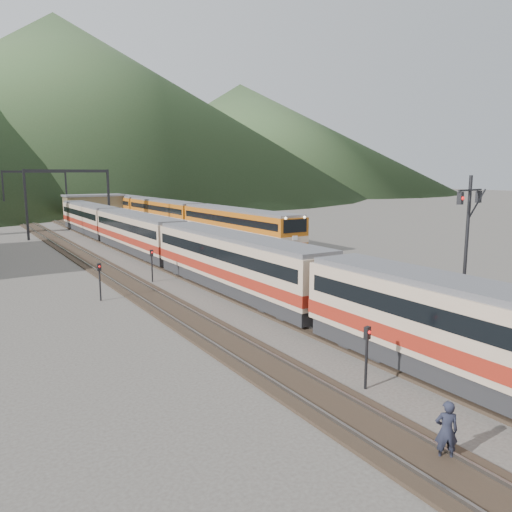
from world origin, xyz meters
TOP-DOWN VIEW (x-y plane):
  - track_main at (0.00, 40.00)m, footprint 2.60×200.00m
  - track_far at (-5.00, 40.00)m, footprint 2.60×200.00m
  - track_second at (11.50, 40.00)m, footprint 2.60×200.00m
  - platform at (5.60, 38.00)m, footprint 8.00×100.00m
  - gantry_near at (-2.85, 55.00)m, footprint 9.55×0.25m
  - gantry_far at (-2.85, 80.00)m, footprint 9.55×0.25m
  - station_shed at (5.60, 78.00)m, footprint 9.40×4.40m
  - hill_b at (30.00, 230.00)m, footprint 220.00×220.00m
  - hill_c at (110.00, 210.00)m, footprint 160.00×160.00m
  - main_train at (0.00, 29.87)m, footprint 2.69×73.74m
  - second_train at (11.50, 61.73)m, footprint 3.12×64.00m
  - signal_mast at (3.15, 6.30)m, footprint 2.16×0.63m
  - short_signal_a at (-3.09, 5.54)m, footprint 0.25×0.20m
  - short_signal_b at (-3.28, 26.37)m, footprint 0.24×0.19m
  - short_signal_c at (-7.77, 22.93)m, footprint 0.22×0.17m
  - worker at (-4.45, 1.16)m, footprint 0.73×0.68m

SIDE VIEW (x-z plane):
  - track_main at x=0.00m, z-range -0.05..0.18m
  - track_far at x=-5.00m, z-range -0.05..0.18m
  - track_second at x=11.50m, z-range -0.05..0.18m
  - platform at x=5.60m, z-range 0.00..1.00m
  - worker at x=-4.45m, z-range 0.00..1.67m
  - short_signal_a at x=-3.09m, z-range 0.33..2.60m
  - short_signal_b at x=-3.28m, z-range 0.33..2.60m
  - short_signal_c at x=-7.77m, z-range 0.33..2.60m
  - main_train at x=0.00m, z-range 0.23..3.51m
  - second_train at x=11.50m, z-range 0.23..4.04m
  - station_shed at x=5.60m, z-range 1.02..4.12m
  - signal_mast at x=3.15m, z-range 1.73..8.16m
  - gantry_near at x=-2.85m, z-range 1.59..9.59m
  - gantry_far at x=-2.85m, z-range 1.59..9.59m
  - hill_c at x=110.00m, z-range 0.00..50.00m
  - hill_b at x=30.00m, z-range 0.00..75.00m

